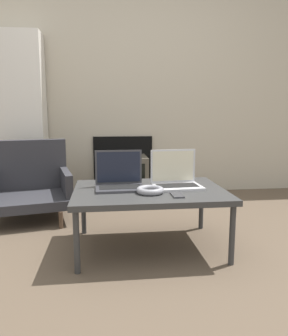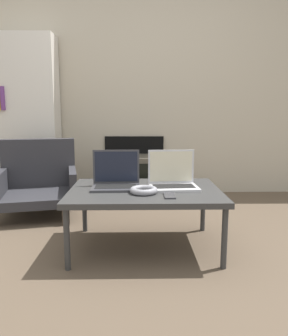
# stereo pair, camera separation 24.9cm
# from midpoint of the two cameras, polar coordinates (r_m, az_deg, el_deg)

# --- Properties ---
(ground_plane) EXTENTS (14.00, 14.00, 0.00)m
(ground_plane) POSITION_cam_midpoint_polar(r_m,az_deg,el_deg) (2.01, -1.32, -17.78)
(ground_plane) COLOR brown
(wall_back) EXTENTS (7.00, 0.08, 2.60)m
(wall_back) POSITION_cam_midpoint_polar(r_m,az_deg,el_deg) (3.79, -4.44, 15.08)
(wall_back) COLOR #B7AD99
(wall_back) RESTS_ON ground_plane
(table) EXTENTS (1.01, 0.73, 0.41)m
(table) POSITION_cam_midpoint_polar(r_m,az_deg,el_deg) (2.22, -2.29, -4.54)
(table) COLOR #333333
(table) RESTS_ON ground_plane
(laptop_left) EXTENTS (0.33, 0.25, 0.25)m
(laptop_left) POSITION_cam_midpoint_polar(r_m,az_deg,el_deg) (2.25, -7.46, -2.07)
(laptop_left) COLOR #38383D
(laptop_left) RESTS_ON table
(laptop_right) EXTENTS (0.34, 0.26, 0.25)m
(laptop_right) POSITION_cam_midpoint_polar(r_m,az_deg,el_deg) (2.28, 2.43, -1.85)
(laptop_right) COLOR silver
(laptop_right) RESTS_ON table
(headphones) EXTENTS (0.18, 0.18, 0.04)m
(headphones) POSITION_cam_midpoint_polar(r_m,az_deg,el_deg) (2.10, -2.32, -3.92)
(headphones) COLOR gray
(headphones) RESTS_ON table
(phone) EXTENTS (0.07, 0.14, 0.01)m
(phone) POSITION_cam_midpoint_polar(r_m,az_deg,el_deg) (2.04, 2.31, -4.74)
(phone) COLOR #333338
(phone) RESTS_ON table
(tv) EXTENTS (0.48, 0.44, 0.46)m
(tv) POSITION_cam_midpoint_polar(r_m,az_deg,el_deg) (3.56, -5.44, -1.65)
(tv) COLOR #4C473D
(tv) RESTS_ON ground_plane
(armchair) EXTENTS (0.79, 0.75, 0.68)m
(armchair) POSITION_cam_midpoint_polar(r_m,az_deg,el_deg) (3.13, -21.49, -2.43)
(armchair) COLOR #2D2D33
(armchair) RESTS_ON ground_plane
(bookshelf) EXTENTS (0.82, 0.32, 1.73)m
(bookshelf) POSITION_cam_midpoint_polar(r_m,az_deg,el_deg) (3.75, -24.96, 7.79)
(bookshelf) COLOR silver
(bookshelf) RESTS_ON ground_plane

